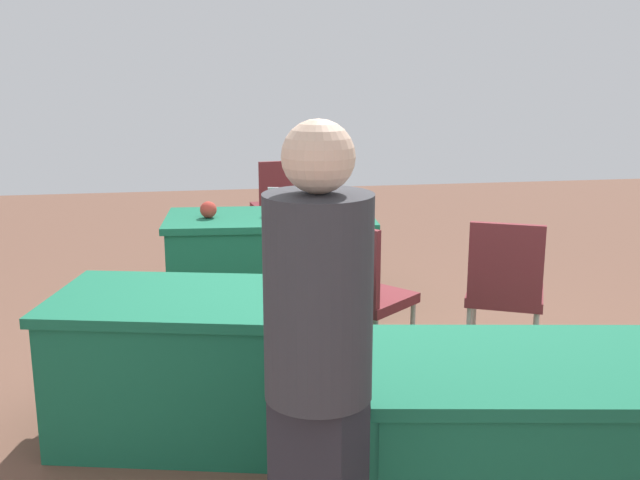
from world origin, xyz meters
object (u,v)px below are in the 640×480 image
Objects in this scene: table_mid_left at (554,447)px; scissors_red at (311,217)px; table_foreground at (270,263)px; table_mid_right at (214,365)px; chair_by_pillar at (505,287)px; laptop_silver at (288,211)px; chair_tucked_right at (278,202)px; person_attendee_standing at (318,359)px; chair_near_front at (362,290)px; yarn_ball at (208,210)px.

scissors_red is (0.53, -2.88, 0.37)m from table_mid_left.
table_foreground is 0.93× the size of table_mid_right.
chair_by_pillar is at bearing -20.54° from scissors_red.
table_foreground is at bearing -0.85° from laptop_silver.
scissors_red is (-0.16, 0.06, -0.04)m from laptop_silver.
chair_by_pillar is at bearing -79.08° from chair_tucked_right.
person_attendee_standing reaches higher than chair_tucked_right.
table_mid_right is at bearing 76.05° from table_foreground.
chair_tucked_right is (0.59, -4.59, 0.17)m from table_mid_left.
person_attendee_standing reaches higher than chair_by_pillar.
chair_near_front is 1.62m from yarn_ball.
chair_near_front is at bearing 115.42° from person_attendee_standing.
table_mid_right is 1.78m from chair_by_pillar.
chair_by_pillar is (-0.42, -1.50, 0.19)m from table_mid_left.
chair_near_front is at bearing 122.38° from yarn_ball.
table_foreground is at bearing -74.46° from table_mid_left.
chair_near_front is 2.07m from person_attendee_standing.
chair_by_pillar is 2.34m from person_attendee_standing.
laptop_silver is (0.27, -1.32, 0.22)m from chair_near_front.
laptop_silver reaches higher than table_mid_left.
table_mid_right is 1.54m from person_attendee_standing.
chair_near_front is (0.42, -1.62, 0.18)m from table_mid_left.
laptop_silver is 0.58m from yarn_ball.
table_mid_right is at bearing -108.47° from chair_tucked_right.
laptop_silver is (-0.13, 0.03, 0.40)m from table_foreground.
laptop_silver is (-0.61, -1.88, 0.40)m from table_mid_right.
chair_by_pillar is (-1.24, 1.48, 0.19)m from table_foreground.
chair_tucked_right is 1.73m from scissors_red.
person_attendee_standing is 3.30m from laptop_silver.
table_foreground is 1.43m from chair_near_front.
person_attendee_standing reaches higher than yarn_ball.
laptop_silver is at bearing 177.22° from yarn_ball.
chair_tucked_right is at bearing 142.89° from chair_near_front.
chair_by_pillar is 1.83m from laptop_silver.
person_attendee_standing is 13.74× the size of yarn_ball.
table_mid_right is at bearing -39.08° from table_mid_left.
table_mid_left is 3.05m from laptop_silver.
chair_tucked_right is at bearing -112.95° from yarn_ball.
laptop_silver reaches higher than table_foreground.
table_foreground is 0.94× the size of person_attendee_standing.
table_mid_right is 13.91× the size of yarn_ball.
chair_tucked_right is at bearing 127.13° from person_attendee_standing.
table_mid_left is 1.57m from chair_by_pillar.
table_mid_left is at bearing 60.43° from person_attendee_standing.
table_foreground is 3.09m from table_mid_left.
table_foreground is at bearing 128.92° from person_attendee_standing.
scissors_red is at bearing -112.95° from table_mid_right.
chair_near_front is 0.56× the size of person_attendee_standing.
yarn_ball is at bearing 136.71° from person_attendee_standing.
yarn_ball is at bearing -120.02° from chair_tucked_right.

